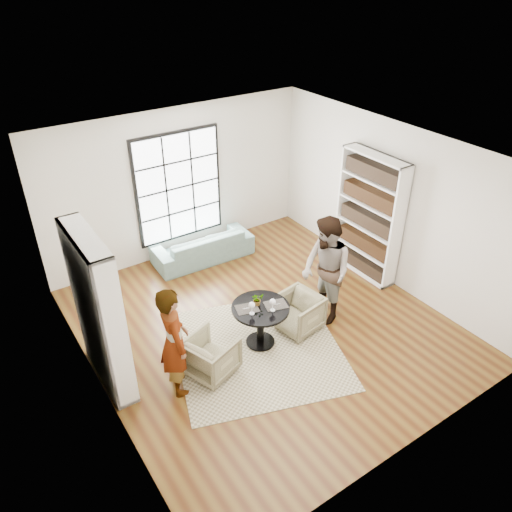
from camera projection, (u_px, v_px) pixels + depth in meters
ground at (264, 325)px, 8.45m from camera, size 6.00×6.00×0.00m
room_shell at (246, 248)px, 8.17m from camera, size 6.00×6.01×6.00m
rug at (258, 349)px, 7.93m from camera, size 3.19×3.19×0.01m
pedestal_table at (260, 317)px, 7.79m from camera, size 0.91×0.91×0.73m
sofa at (203, 246)px, 10.10m from camera, size 2.04×0.86×0.59m
armchair_left at (211, 356)px, 7.36m from camera, size 0.87×0.86×0.63m
armchair_right at (298, 313)px, 8.22m from camera, size 0.80×0.78×0.64m
person_left at (174, 341)px, 6.81m from camera, size 0.52×0.70×1.73m
person_right at (326, 271)px, 8.15m from camera, size 0.84×1.01×1.88m
placemat_left at (247, 309)px, 7.64m from camera, size 0.40×0.34×0.01m
placemat_right at (276, 305)px, 7.72m from camera, size 0.40×0.34×0.01m
cutlery_left at (247, 308)px, 7.64m from camera, size 0.20×0.25×0.01m
cutlery_right at (276, 304)px, 7.72m from camera, size 0.20×0.25×0.01m
wine_glass_left at (252, 306)px, 7.46m from camera, size 0.10×0.10×0.22m
wine_glass_right at (273, 302)px, 7.53m from camera, size 0.10×0.10×0.21m
flower_centerpiece at (257, 299)px, 7.69m from camera, size 0.19×0.16×0.20m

